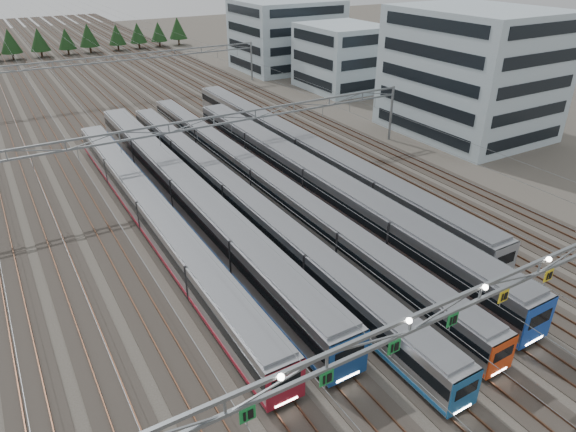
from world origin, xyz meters
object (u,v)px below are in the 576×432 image
train_b (185,193)px  train_f (305,151)px  train_d (260,180)px  depot_bldg_north (287,35)px  depot_bldg_mid (342,57)px  gantry_near (481,297)px  train_a (152,214)px  train_e (315,182)px  depot_bldg_south (471,73)px  gantry_far (118,63)px  gantry_mid (214,128)px  train_c (234,196)px

train_b → train_f: bearing=13.4°
train_d → depot_bldg_north: 70.48m
train_d → depot_bldg_mid: (38.04, 36.63, 4.29)m
gantry_near → depot_bldg_mid: depot_bldg_mid is taller
train_a → depot_bldg_north: size_ratio=2.42×
train_e → depot_bldg_south: depot_bldg_south is taller
gantry_far → depot_bldg_north: depot_bldg_north is taller
train_d → depot_bldg_south: bearing=6.4°
train_b → gantry_mid: 10.61m
train_d → train_c: bearing=-152.3°
train_a → gantry_far: gantry_far is taller
train_c → train_b: bearing=150.5°
train_b → train_c: size_ratio=0.90×
train_a → depot_bldg_north: bearing=49.7°
train_c → depot_bldg_north: depot_bldg_north is taller
train_c → gantry_mid: 10.86m
train_a → depot_bldg_south: depot_bldg_south is taller
train_d → train_f: 10.05m
train_b → gantry_near: 34.04m
depot_bldg_south → gantry_far: bearing=130.0°
train_e → gantry_far: size_ratio=1.01×
train_f → depot_bldg_south: size_ratio=2.83×
train_a → train_c: size_ratio=0.82×
gantry_far → train_b: bearing=-97.4°
train_b → train_f: size_ratio=0.94×
depot_bldg_mid → gantry_far: bearing=158.8°
train_a → gantry_near: gantry_near is taller
depot_bldg_north → train_c: bearing=-125.0°
train_b → train_f: (18.00, 4.28, -0.06)m
depot_bldg_south → depot_bldg_north: size_ratio=1.00×
train_f → train_e: bearing=-116.4°
gantry_near → depot_bldg_north: depot_bldg_north is taller
train_b → gantry_mid: bearing=46.4°
train_f → depot_bldg_mid: bearing=47.9°
train_c → depot_bldg_south: bearing=8.9°
gantry_far → depot_bldg_mid: bearing=-21.2°
train_d → depot_bldg_south: (38.00, 4.26, 7.20)m
train_c → train_d: 5.08m
gantry_near → depot_bldg_mid: size_ratio=3.52×
depot_bldg_mid → train_b: bearing=-142.2°
train_a → depot_bldg_mid: 64.72m
train_a → train_d: (13.50, 2.29, -0.17)m
train_f → depot_bldg_south: 29.80m
train_b → train_d: bearing=-1.2°
gantry_mid → train_c: bearing=-103.1°
train_e → depot_bldg_north: size_ratio=2.60×
train_c → depot_bldg_mid: (42.54, 38.99, 4.27)m
train_a → depot_bldg_mid: bearing=37.1°
gantry_near → train_e: bearing=76.5°
train_a → gantry_mid: bearing=40.4°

